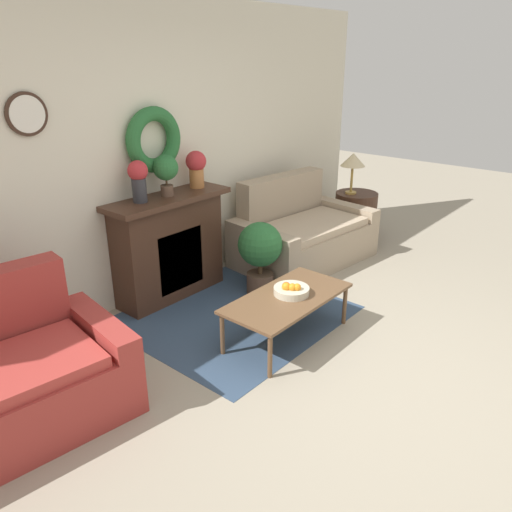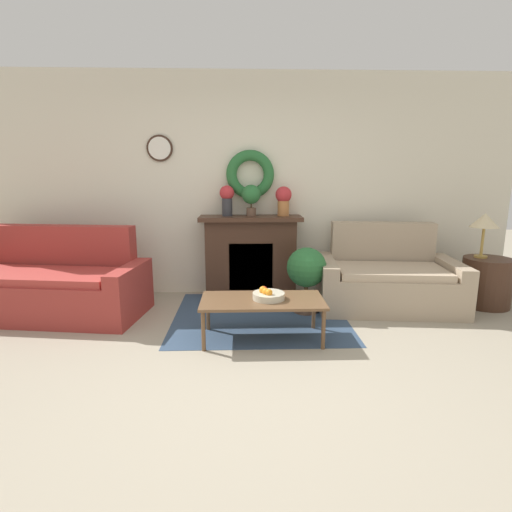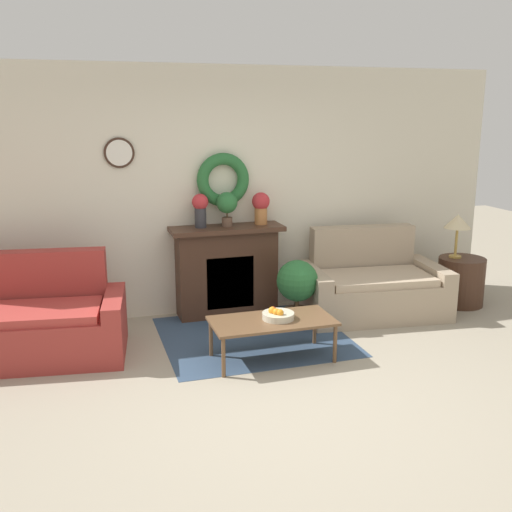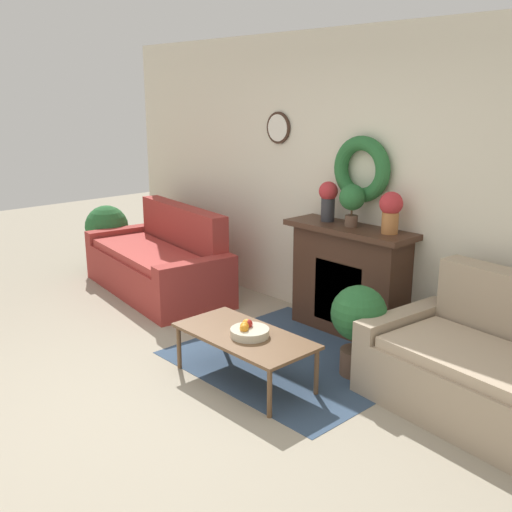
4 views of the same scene
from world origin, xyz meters
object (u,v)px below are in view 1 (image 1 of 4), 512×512
at_px(fireplace, 169,246).
at_px(loveseat_right, 301,234).
at_px(side_table_by_loveseat, 355,214).
at_px(potted_plant_on_mantel, 166,170).
at_px(vase_on_mantel_right, 196,167).
at_px(potted_plant_floor_by_loveseat, 260,250).
at_px(table_lamp, 353,161).
at_px(vase_on_mantel_left, 138,178).
at_px(fruit_bowl, 291,290).
at_px(coffee_table, 287,300).

distance_m(fireplace, loveseat_right, 1.62).
distance_m(loveseat_right, side_table_by_loveseat, 1.15).
height_order(loveseat_right, potted_plant_on_mantel, potted_plant_on_mantel).
distance_m(vase_on_mantel_right, potted_plant_floor_by_loveseat, 1.01).
distance_m(vase_on_mantel_right, potted_plant_on_mantel, 0.39).
bearing_deg(table_lamp, vase_on_mantel_right, 169.19).
relative_size(vase_on_mantel_right, potted_plant_floor_by_loveseat, 0.49).
xyz_separation_m(table_lamp, potted_plant_on_mantel, (-2.63, 0.41, 0.27)).
relative_size(loveseat_right, side_table_by_loveseat, 2.92).
bearing_deg(vase_on_mantel_left, fruit_bowl, -73.10).
bearing_deg(table_lamp, fruit_bowl, -159.81).
height_order(fruit_bowl, potted_plant_floor_by_loveseat, potted_plant_floor_by_loveseat).
height_order(vase_on_mantel_left, potted_plant_on_mantel, potted_plant_on_mantel).
height_order(coffee_table, side_table_by_loveseat, side_table_by_loveseat).
xyz_separation_m(side_table_by_loveseat, vase_on_mantel_right, (-2.30, 0.48, 0.92)).
bearing_deg(fruit_bowl, loveseat_right, 32.55).
height_order(fireplace, potted_plant_on_mantel, potted_plant_on_mantel).
relative_size(side_table_by_loveseat, vase_on_mantel_right, 1.59).
bearing_deg(side_table_by_loveseat, table_lamp, 141.34).
height_order(loveseat_right, side_table_by_loveseat, loveseat_right).
bearing_deg(fruit_bowl, fireplace, 95.50).
xyz_separation_m(loveseat_right, fruit_bowl, (-1.42, -0.91, 0.11)).
xyz_separation_m(coffee_table, table_lamp, (2.56, 0.92, 0.62)).
bearing_deg(vase_on_mantel_left, fireplace, -1.16).
relative_size(coffee_table, vase_on_mantel_right, 3.17).
bearing_deg(potted_plant_on_mantel, loveseat_right, -15.25).
relative_size(fireplace, potted_plant_floor_by_loveseat, 1.70).
distance_m(vase_on_mantel_left, potted_plant_floor_by_loveseat, 1.32).
relative_size(fruit_bowl, potted_plant_on_mantel, 0.78).
xyz_separation_m(fruit_bowl, potted_plant_on_mantel, (-0.12, 1.33, 0.82)).
height_order(table_lamp, potted_plant_floor_by_loveseat, table_lamp).
distance_m(loveseat_right, vase_on_mantel_right, 1.53).
height_order(fireplace, coffee_table, fireplace).
relative_size(table_lamp, vase_on_mantel_left, 1.40).
height_order(coffee_table, potted_plant_floor_by_loveseat, potted_plant_floor_by_loveseat).
xyz_separation_m(loveseat_right, coffee_table, (-1.47, -0.91, 0.04)).
relative_size(side_table_by_loveseat, table_lamp, 1.10).
bearing_deg(side_table_by_loveseat, coffee_table, -161.66).
relative_size(loveseat_right, vase_on_mantel_left, 4.49).
height_order(fruit_bowl, vase_on_mantel_right, vase_on_mantel_right).
bearing_deg(fireplace, table_lamp, -9.09).
distance_m(vase_on_mantel_left, potted_plant_on_mantel, 0.29).
bearing_deg(coffee_table, potted_plant_floor_by_loveseat, 54.33).
xyz_separation_m(vase_on_mantel_left, vase_on_mantel_right, (0.68, 0.00, -0.01)).
height_order(fireplace, fruit_bowl, fireplace).
distance_m(fruit_bowl, vase_on_mantel_right, 1.58).
xyz_separation_m(fruit_bowl, vase_on_mantel_left, (-0.41, 1.35, 0.79)).
bearing_deg(table_lamp, side_table_by_loveseat, -38.66).
height_order(loveseat_right, potted_plant_floor_by_loveseat, loveseat_right).
relative_size(loveseat_right, table_lamp, 3.21).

